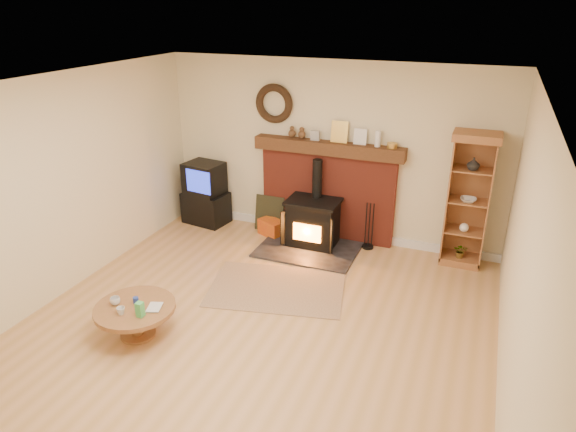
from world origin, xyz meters
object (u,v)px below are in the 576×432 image
at_px(tv_unit, 205,194).
at_px(curio_cabinet, 468,200).
at_px(coffee_table, 135,312).
at_px(wood_stove, 312,224).

bearing_deg(tv_unit, curio_cabinet, 1.23).
relative_size(curio_cabinet, coffee_table, 2.14).
height_order(tv_unit, coffee_table, tv_unit).
bearing_deg(coffee_table, wood_stove, 69.66).
bearing_deg(coffee_table, curio_cabinet, 44.59).
distance_m(curio_cabinet, coffee_table, 4.37).
relative_size(tv_unit, coffee_table, 1.17).
height_order(wood_stove, curio_cabinet, curio_cabinet).
distance_m(tv_unit, coffee_table, 3.08).
bearing_deg(wood_stove, tv_unit, 174.00).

